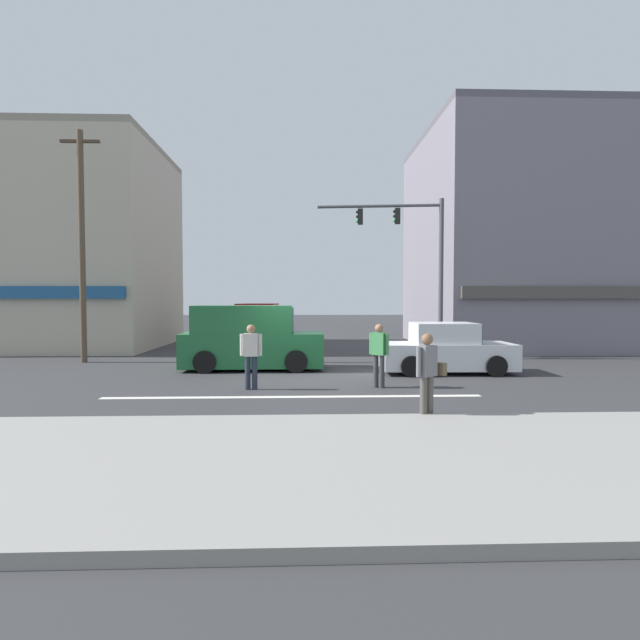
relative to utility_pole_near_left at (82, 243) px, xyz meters
name	(u,v)px	position (x,y,z in m)	size (l,w,h in m)	color
ground_plane	(295,375)	(7.79, -3.32, -4.36)	(120.00, 120.00, 0.00)	#333335
lane_marking_stripe	(293,397)	(7.79, -6.82, -4.36)	(9.00, 0.24, 0.01)	silver
sidewalk_curb	(286,463)	(7.79, -11.82, -4.28)	(40.00, 5.00, 0.16)	gray
building_left_block	(56,247)	(-3.96, 6.32, 0.50)	(10.18, 8.87, 9.74)	#B7AD99
building_right_corner	(536,240)	(19.80, 6.29, 0.96)	(11.38, 10.19, 10.66)	slate
utility_pole_near_left	(82,243)	(0.00, 0.00, 0.00)	(1.40, 0.22, 8.43)	brown
utility_pole_far_right	(458,269)	(15.09, 3.80, -0.68)	(1.40, 0.22, 7.08)	brown
traffic_light_mast	(416,251)	(12.43, 0.73, -0.19)	(4.86, 0.74, 6.20)	#47474C
van_waiting_far	(259,326)	(5.87, 6.24, -3.36)	(2.14, 4.65, 2.11)	maroon
van_crossing_center	(250,339)	(6.30, -2.03, -3.36)	(4.62, 2.08, 2.11)	#1E6033
sedan_approaching_near	(446,350)	(12.54, -3.09, -3.65)	(4.13, 1.95, 1.58)	silver
pedestrian_foreground_with_bag	(428,371)	(10.39, -9.26, -3.41)	(0.65, 0.51, 1.67)	#4C4742
pedestrian_mid_crossing	(379,351)	(10.03, -5.63, -3.42)	(0.47, 0.40, 1.67)	#333338
pedestrian_far_side	(251,353)	(6.71, -5.80, -3.42)	(0.57, 0.24, 1.67)	#232838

